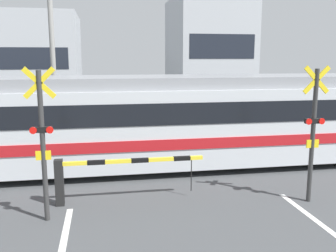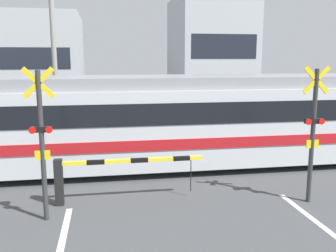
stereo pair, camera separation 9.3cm
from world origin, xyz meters
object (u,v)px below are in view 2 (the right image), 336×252
at_px(crossing_signal_right, 313,129).
at_px(pedestrian, 148,114).
at_px(crossing_signal_left, 42,138).
at_px(crossing_barrier_near, 96,172).
at_px(crossing_barrier_far, 201,126).
at_px(commuter_train, 127,120).

height_order(crossing_signal_right, pedestrian, crossing_signal_right).
height_order(crossing_signal_left, crossing_signal_right, same).
bearing_deg(pedestrian, crossing_signal_left, -110.88).
distance_m(crossing_barrier_near, crossing_barrier_far, 6.98).
relative_size(crossing_barrier_far, pedestrian, 2.07).
bearing_deg(pedestrian, crossing_barrier_far, -50.26).
bearing_deg(crossing_signal_left, crossing_signal_right, 0.00).
bearing_deg(crossing_barrier_near, commuter_train, 71.95).
height_order(crossing_barrier_far, pedestrian, pedestrian).
xyz_separation_m(crossing_signal_right, pedestrian, (-3.00, 8.75, -0.84)).
distance_m(crossing_barrier_near, crossing_signal_right, 5.41).
height_order(commuter_train, crossing_barrier_near, commuter_train).
xyz_separation_m(crossing_barrier_near, crossing_barrier_far, (4.13, 5.63, 0.00)).
bearing_deg(commuter_train, pedestrian, 75.58).
bearing_deg(crossing_signal_left, crossing_barrier_far, 51.01).
height_order(crossing_barrier_far, crossing_signal_right, crossing_signal_right).
distance_m(commuter_train, crossing_barrier_near, 3.12).
xyz_separation_m(crossing_barrier_far, crossing_signal_right, (1.10, -6.46, 1.07)).
height_order(commuter_train, pedestrian, commuter_train).
relative_size(commuter_train, crossing_signal_right, 5.18).
bearing_deg(commuter_train, crossing_barrier_near, -108.05).
bearing_deg(crossing_barrier_near, crossing_barrier_far, 53.74).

